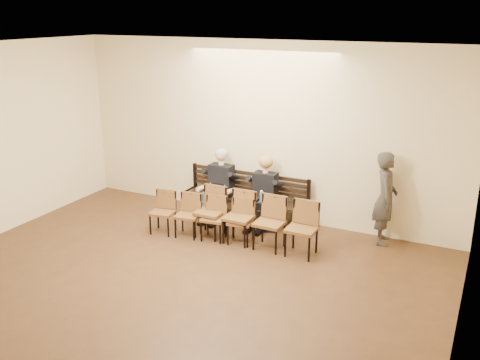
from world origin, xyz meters
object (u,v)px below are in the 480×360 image
Objects in this scene: seated_woman at (263,193)px; bag at (267,224)px; bench at (244,208)px; chair_row_front at (201,217)px; chair_row_back at (254,221)px; water_bottle at (261,203)px; passerby at (386,191)px; seated_man at (219,184)px; laptop at (214,193)px.

bag is (0.18, -0.22, -0.52)m from seated_woman.
chair_row_front is at bearing -105.35° from bench.
seated_woman is 0.57× the size of chair_row_back.
chair_row_back is at bearing -77.47° from water_bottle.
seated_woman is (0.45, -0.12, 0.43)m from bench.
passerby reaches higher than chair_row_front.
bench is 1.33× the size of chair_row_front.
passerby is 3.35m from chair_row_front.
bench is 0.71m from seated_man.
bench is 1.14× the size of chair_row_back.
seated_woman is at bearing 107.70° from water_bottle.
seated_woman is 0.67× the size of chair_row_front.
seated_woman is at bearing 104.50° from chair_row_back.
seated_man reaches higher than bag.
seated_man is (-0.51, -0.12, 0.49)m from bench.
water_bottle is (1.06, -0.10, -0.01)m from laptop.
chair_row_back reaches higher than laptop.
bench is 1.27m from chair_row_back.
bag is at bearing 32.89° from chair_row_front.
chair_row_front is 1.02m from chair_row_back.
water_bottle is (1.05, -0.27, -0.15)m from seated_man.
passerby is at bearing 2.11° from bench.
chair_row_back is at bearing -20.63° from laptop.
seated_man reaches higher than seated_woman.
passerby reaches higher than seated_woman.
bag is (1.15, -0.04, -0.44)m from laptop.
laptop is 0.17× the size of passerby.
seated_woman is 0.59m from bag.
passerby reaches higher than bag.
seated_man is at bearing 91.33° from chair_row_front.
laptop is at bearing -169.81° from seated_woman.
seated_man reaches higher than chair_row_front.
bench is at bearing 144.09° from water_bottle.
chair_row_back is at bearing -0.90° from chair_row_front.
bag is 1.30m from chair_row_front.
chair_row_back is at bearing -37.80° from seated_man.
seated_woman is 1.34m from chair_row_front.
seated_man reaches higher than water_bottle.
chair_row_back is (0.69, -1.05, 0.24)m from bench.
seated_man is 1.53m from chair_row_back.
laptop is 1.07m from water_bottle.
water_bottle is 0.44m from bag.
passerby is (2.18, 0.49, 0.41)m from water_bottle.
bench is 0.69m from laptop.
passerby reaches higher than water_bottle.
laptop is at bearing 177.94° from bag.
bag is at bearing 30.72° from water_bottle.
passerby is 0.99× the size of chair_row_front.
seated_woman is 0.30m from water_bottle.
laptop is (-0.98, -0.18, -0.08)m from seated_woman.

